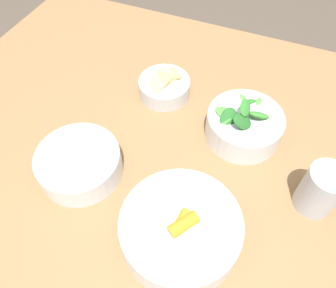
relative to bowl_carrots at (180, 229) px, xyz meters
The scene contains 7 objects.
ground_plane 0.78m from the bowl_carrots, 46.61° to the right, with size 10.00×10.00×0.00m, color #4C4238.
dining_table 0.24m from the bowl_carrots, 46.61° to the right, with size 1.04×0.95×0.72m.
bowl_carrots is the anchor object (origin of this frame).
bowl_greens 0.26m from the bowl_carrots, 98.29° to the right, with size 0.15×0.15×0.10m.
bowl_beans_hotdog 0.23m from the bowl_carrots, 13.16° to the right, with size 0.16×0.16×0.05m.
bowl_cookies 0.34m from the bowl_carrots, 62.80° to the right, with size 0.12×0.12×0.05m.
cup 0.25m from the bowl_carrots, 142.41° to the right, with size 0.07×0.07×0.09m.
Camera 1 is at (-0.19, 0.34, 1.25)m, focal length 35.00 mm.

